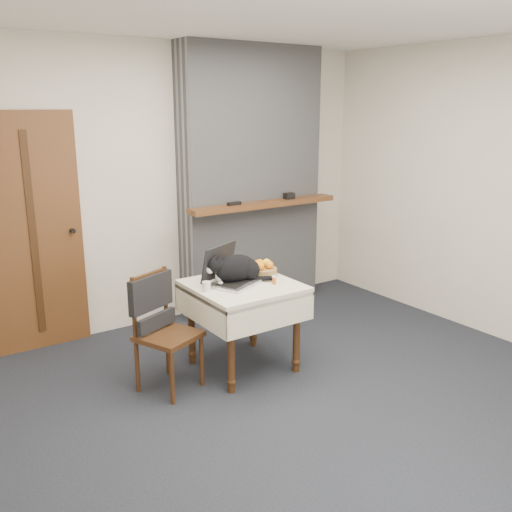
{
  "coord_description": "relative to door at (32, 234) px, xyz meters",
  "views": [
    {
      "loc": [
        -2.27,
        -2.87,
        2.04
      ],
      "look_at": [
        0.11,
        0.6,
        0.92
      ],
      "focal_mm": 40.0,
      "sensor_mm": 36.0,
      "label": 1
    }
  ],
  "objects": [
    {
      "name": "door",
      "position": [
        0.0,
        0.0,
        0.0
      ],
      "size": [
        0.82,
        0.1,
        2.0
      ],
      "color": "brown",
      "rests_on": "ground"
    },
    {
      "name": "pill_bottle",
      "position": [
        1.41,
        -1.47,
        -0.26
      ],
      "size": [
        0.03,
        0.03,
        0.07
      ],
      "color": "#B44E16",
      "rests_on": "side_table"
    },
    {
      "name": "laptop",
      "position": [
        1.14,
        -1.25,
        -0.23
      ],
      "size": [
        0.5,
        0.47,
        0.3
      ],
      "rotation": [
        0.0,
        0.0,
        0.43
      ],
      "color": "#B7B7BC",
      "rests_on": "side_table"
    },
    {
      "name": "chair",
      "position": [
        0.54,
        -1.24,
        -0.44
      ],
      "size": [
        0.51,
        0.51,
        0.88
      ],
      "rotation": [
        0.0,
        0.0,
        0.39
      ],
      "color": "#3A210F",
      "rests_on": "ground"
    },
    {
      "name": "chimney",
      "position": [
        2.1,
        -0.13,
        0.3
      ],
      "size": [
        1.62,
        0.48,
        2.6
      ],
      "color": "gray",
      "rests_on": "ground"
    },
    {
      "name": "room_shell",
      "position": [
        1.2,
        -1.51,
        0.76
      ],
      "size": [
        4.52,
        4.01,
        2.61
      ],
      "color": "beige",
      "rests_on": "ground"
    },
    {
      "name": "side_table",
      "position": [
        1.22,
        -1.32,
        -0.41
      ],
      "size": [
        0.78,
        0.78,
        0.7
      ],
      "color": "#3A210F",
      "rests_on": "ground"
    },
    {
      "name": "fruit_basket",
      "position": [
        1.47,
        -1.24,
        -0.25
      ],
      "size": [
        0.23,
        0.23,
        0.13
      ],
      "color": "olive",
      "rests_on": "side_table"
    },
    {
      "name": "ground",
      "position": [
        1.2,
        -1.97,
        -1.0
      ],
      "size": [
        4.5,
        4.5,
        0.0
      ],
      "primitive_type": "plane",
      "color": "black",
      "rests_on": "ground"
    },
    {
      "name": "desk_clutter",
      "position": [
        1.35,
        -1.23,
        -0.3
      ],
      "size": [
        0.15,
        0.05,
        0.01
      ],
      "primitive_type": "cube",
      "rotation": [
        0.0,
        0.0,
        0.25
      ],
      "color": "black",
      "rests_on": "side_table"
    },
    {
      "name": "cream_jar",
      "position": [
        0.9,
        -1.32,
        -0.26
      ],
      "size": [
        0.06,
        0.06,
        0.07
      ],
      "primitive_type": "cylinder",
      "color": "silver",
      "rests_on": "side_table"
    },
    {
      "name": "cat",
      "position": [
        1.2,
        -1.27,
        -0.19
      ],
      "size": [
        0.51,
        0.28,
        0.25
      ],
      "rotation": [
        0.0,
        0.0,
        -0.13
      ],
      "color": "black",
      "rests_on": "side_table"
    }
  ]
}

